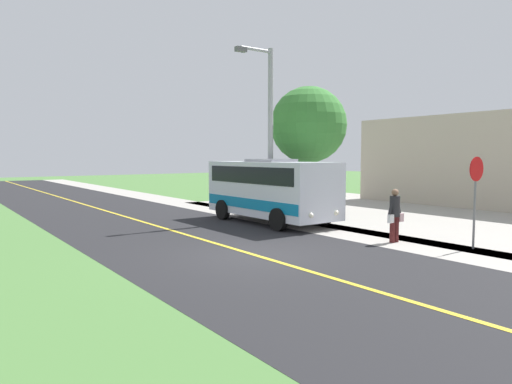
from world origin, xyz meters
TOP-DOWN VIEW (x-y plane):
  - ground_plane at (0.00, 0.00)m, footprint 120.00×120.00m
  - road_surface at (0.00, 0.00)m, footprint 8.00×100.00m
  - sidewalk at (-5.20, 0.00)m, footprint 2.40×100.00m
  - road_centre_line at (0.00, 0.00)m, footprint 0.16×100.00m
  - shuttle_bus_front at (-4.50, -4.98)m, footprint 2.64×6.70m
  - pedestrian_with_bags at (-5.00, 1.18)m, footprint 0.72×0.34m
  - stop_sign at (-6.10, 3.34)m, footprint 0.76×0.07m
  - street_light_pole at (-4.87, -5.65)m, footprint 1.97×0.24m
  - tree_curbside at (-7.40, -5.78)m, footprint 3.67×3.67m

SIDE VIEW (x-z plane):
  - ground_plane at x=0.00m, z-range 0.00..0.00m
  - sidewalk at x=-5.20m, z-range 0.00..0.01m
  - road_surface at x=0.00m, z-range 0.00..0.01m
  - road_centre_line at x=0.00m, z-range 0.01..0.01m
  - pedestrian_with_bags at x=-5.00m, z-range 0.07..1.88m
  - shuttle_bus_front at x=-4.50m, z-range 0.14..2.92m
  - stop_sign at x=-6.10m, z-range 0.52..3.40m
  - street_light_pole at x=-4.87m, z-range 0.41..8.07m
  - tree_curbside at x=-7.40m, z-range 1.26..7.50m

